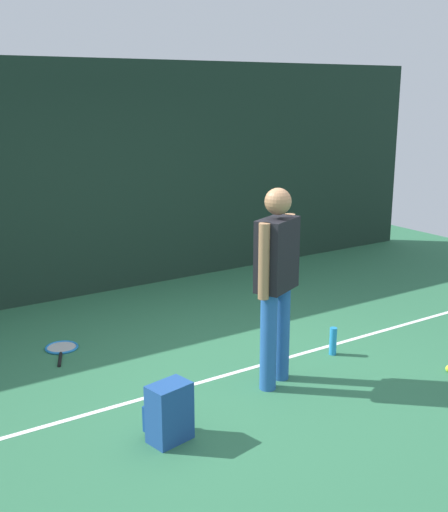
% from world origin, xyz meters
% --- Properties ---
extents(ground_plane, '(12.00, 12.00, 0.00)m').
position_xyz_m(ground_plane, '(0.00, 0.00, 0.00)').
color(ground_plane, '#2D6B47').
extents(back_fence, '(10.00, 0.10, 2.81)m').
position_xyz_m(back_fence, '(0.00, 3.00, 1.41)').
color(back_fence, '#192D23').
rests_on(back_fence, ground).
extents(court_line, '(9.00, 0.05, 0.00)m').
position_xyz_m(court_line, '(0.00, 0.08, 0.00)').
color(court_line, white).
rests_on(court_line, ground).
extents(tennis_player, '(0.49, 0.37, 1.70)m').
position_xyz_m(tennis_player, '(0.08, -0.28, 0.97)').
color(tennis_player, '#2659A5').
rests_on(tennis_player, ground).
extents(tennis_racket, '(0.42, 0.63, 0.03)m').
position_xyz_m(tennis_racket, '(-1.21, 1.45, 0.01)').
color(tennis_racket, black).
rests_on(tennis_racket, ground).
extents(backpack, '(0.33, 0.32, 0.44)m').
position_xyz_m(backpack, '(-1.13, -0.59, 0.21)').
color(backpack, '#1E478C').
rests_on(backpack, ground).
extents(water_bottle, '(0.07, 0.07, 0.27)m').
position_xyz_m(water_bottle, '(0.92, -0.09, 0.13)').
color(water_bottle, '#268CD8').
rests_on(water_bottle, ground).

